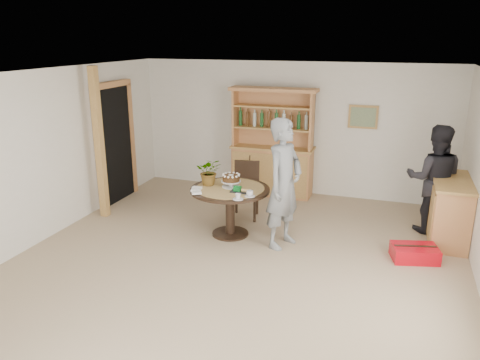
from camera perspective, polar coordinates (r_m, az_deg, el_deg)
The scene contains 17 objects.
ground at distance 6.21m, azimuth -1.20°, elevation -11.11°, with size 7.00×7.00×0.00m, color tan.
room_shell at distance 5.61m, azimuth -1.26°, elevation 4.77°, with size 6.04×7.04×2.52m.
doorway at distance 8.80m, azimuth -15.00°, elevation 4.55°, with size 0.13×1.10×2.18m.
pine_post at distance 8.00m, azimuth -16.79°, elevation 4.22°, with size 0.12×0.12×2.50m, color tan.
hutch at distance 8.95m, azimuth 3.99°, elevation 2.55°, with size 1.62×0.54×2.04m.
sideboard at distance 7.61m, azimuth 24.14°, elevation -3.35°, with size 0.54×1.26×0.94m.
dining_table at distance 7.07m, azimuth -1.22°, elevation -2.15°, with size 1.20×1.20×0.76m.
dining_chair at distance 7.84m, azimuth 0.74°, elevation -0.72°, with size 0.49×0.49×0.95m.
birthday_cake at distance 7.03m, azimuth -1.10°, elevation 0.12°, with size 0.30×0.30×0.20m.
flower_vase at distance 7.12m, azimuth -3.75°, elevation 1.05°, with size 0.38×0.33×0.42m, color #3F7233.
gift_tray at distance 6.83m, azimuth 0.11°, elevation -1.24°, with size 0.30×0.20×0.08m.
coffee_cup_a at distance 6.63m, azimuth 1.20°, elevation -1.70°, with size 0.15×0.15×0.09m.
coffee_cup_b at distance 6.52m, azimuth -0.25°, elevation -2.08°, with size 0.15×0.15×0.08m.
napkins at distance 6.89m, azimuth -5.33°, elevation -1.26°, with size 0.24×0.33×0.03m.
teen_boy at distance 6.64m, azimuth 5.38°, elevation -0.48°, with size 0.68×0.45×1.88m, color slate.
adult_person at distance 7.73m, azimuth 22.56°, elevation 0.07°, with size 0.82×0.64×1.69m, color black.
red_suitcase at distance 6.90m, azimuth 20.50°, elevation -8.34°, with size 0.68×0.53×0.21m.
Camera 1 is at (1.87, -5.14, 2.95)m, focal length 35.00 mm.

